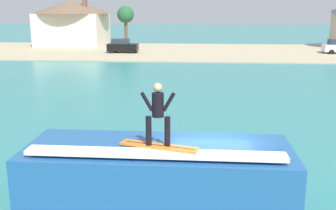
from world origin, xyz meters
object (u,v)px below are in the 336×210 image
Objects in this scene: surfer at (158,111)px; car_near_shore at (122,46)px; house_with_chimney at (73,20)px; tree_tall_bare at (126,15)px; surfboard at (159,146)px; wave_crest at (158,173)px.

surfer is 0.45× the size of car_near_shore.
house_with_chimney is at bearing 110.11° from surfer.
tree_tall_bare is (-10.00, 49.06, 1.58)m from surfer.
surfer reaches higher than surfboard.
wave_crest is 1.20m from surfboard.
surfboard is 0.19× the size of house_with_chimney.
tree_tall_bare reaches higher than surfer.
surfboard is at bearing 5.81° from surfer.
house_with_chimney reaches higher than surfer.
surfer is 0.29× the size of tree_tall_bare.
surfer is 0.15× the size of house_with_chimney.
surfboard is 0.99m from surfer.
wave_crest is 49.61m from tree_tall_bare.
surfboard is at bearing -69.87° from house_with_chimney.
car_near_shore is at bearing -45.67° from house_with_chimney.
car_near_shore is (-8.80, 39.84, -0.99)m from surfboard.
house_with_chimney reaches higher than tree_tall_bare.
wave_crest is 40.20m from car_near_shore.
house_with_chimney is (-18.09, 49.35, 1.84)m from surfboard.
tree_tall_bare is (8.08, -0.29, 0.73)m from house_with_chimney.
house_with_chimney is 8.11m from tree_tall_bare.
car_near_shore is (-8.71, 39.25, 0.05)m from wave_crest.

